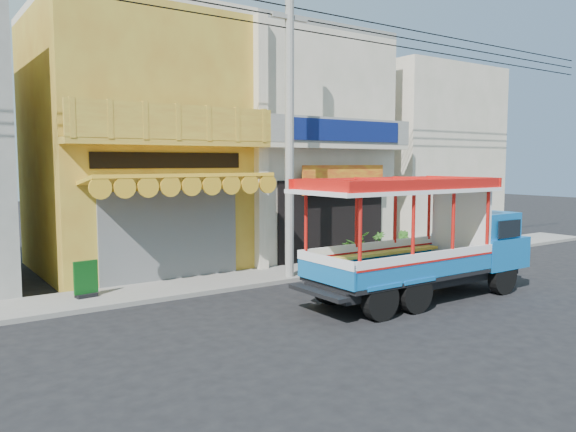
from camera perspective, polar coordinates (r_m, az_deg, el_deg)
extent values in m
plane|color=black|center=(14.94, 10.70, -8.16)|extent=(90.00, 90.00, 0.00)
cube|color=slate|center=(17.89, 1.50, -5.60)|extent=(30.00, 2.00, 0.12)
cube|color=#B27E27|center=(19.25, -15.47, 6.78)|extent=(6.00, 6.00, 8.00)
cube|color=#595B5E|center=(16.56, -11.78, -1.91)|extent=(4.20, 0.10, 2.60)
cube|color=orange|center=(15.76, -10.86, 3.76)|extent=(5.20, 1.50, 0.31)
cube|color=#B27E27|center=(16.13, -11.50, 7.33)|extent=(6.00, 0.70, 0.18)
cube|color=#B27E27|center=(15.89, -11.11, 9.36)|extent=(6.00, 0.12, 0.95)
cube|color=black|center=(16.42, -11.91, 5.55)|extent=(4.50, 0.04, 0.45)
cube|color=beige|center=(19.79, -15.79, 18.79)|extent=(6.00, 6.00, 0.24)
cube|color=beige|center=(21.98, -0.44, 6.79)|extent=(6.00, 6.00, 8.00)
cube|color=black|center=(19.66, 4.53, -0.37)|extent=(4.60, 0.12, 2.80)
cube|color=yellow|center=(19.54, 5.76, 3.70)|extent=(3.60, 0.05, 1.00)
cube|color=beige|center=(19.31, 5.21, 7.10)|extent=(6.00, 0.70, 0.18)
cube|color=gray|center=(19.10, 5.81, 8.61)|extent=(6.00, 0.12, 0.85)
cube|color=navy|center=(19.05, 5.94, 8.62)|extent=(4.80, 0.06, 0.70)
cube|color=gray|center=(22.46, -0.45, 17.36)|extent=(6.00, 6.00, 0.24)
cube|color=beige|center=(17.70, -2.74, 7.10)|extent=(0.35, 0.30, 8.00)
cube|color=beige|center=(26.56, 12.20, 6.02)|extent=(6.00, 6.00, 7.60)
cylinder|color=gray|center=(16.43, 0.15, 8.98)|extent=(0.26, 0.26, 9.00)
cube|color=gray|center=(16.91, 0.16, 19.52)|extent=(1.20, 0.12, 0.12)
cylinder|color=black|center=(17.42, 3.00, 18.09)|extent=(28.00, 0.04, 0.04)
cylinder|color=black|center=(17.48, 3.00, 19.05)|extent=(28.00, 0.04, 0.04)
cylinder|color=black|center=(17.56, 3.01, 20.00)|extent=(28.00, 0.04, 0.04)
cylinder|color=black|center=(16.03, 20.95, -5.80)|extent=(0.93, 0.26, 0.93)
cylinder|color=black|center=(17.06, 16.07, -4.98)|extent=(0.93, 0.26, 0.93)
cylinder|color=black|center=(13.47, 12.80, -7.68)|extent=(0.93, 0.26, 0.93)
cylinder|color=black|center=(14.68, 7.72, -6.50)|extent=(0.93, 0.26, 0.93)
cylinder|color=black|center=(12.69, 9.36, -8.43)|extent=(0.93, 0.26, 0.93)
cylinder|color=black|center=(13.98, 4.32, -7.08)|extent=(0.93, 0.26, 0.93)
cube|color=black|center=(14.83, 13.23, -6.11)|extent=(6.22, 1.55, 0.26)
cube|color=blue|center=(16.58, 18.88, -3.26)|extent=(1.67, 2.04, 0.83)
cube|color=blue|center=(16.37, 18.67, -0.74)|extent=(1.30, 1.88, 0.69)
cube|color=black|center=(16.90, 19.98, -0.76)|extent=(0.06, 1.63, 0.51)
cube|color=black|center=(14.24, 11.16, -5.79)|extent=(4.59, 2.05, 0.11)
cube|color=blue|center=(13.53, 14.17, -5.05)|extent=(4.58, 0.09, 0.56)
cube|color=white|center=(13.49, 14.19, -4.01)|extent=(4.58, 0.10, 0.20)
cube|color=blue|center=(14.88, 8.48, -4.00)|extent=(4.58, 0.09, 0.56)
cube|color=white|center=(14.84, 8.49, -3.04)|extent=(4.58, 0.10, 0.20)
cylinder|color=red|center=(11.87, 7.34, -1.42)|extent=(0.08, 0.08, 1.48)
cylinder|color=red|center=(13.36, 1.83, -0.61)|extent=(0.08, 0.08, 1.48)
cube|color=white|center=(15.81, 17.10, -1.00)|extent=(0.08, 1.87, 2.08)
cube|color=white|center=(13.93, 11.06, 2.60)|extent=(5.14, 2.29, 0.09)
cube|color=red|center=(13.92, 11.07, 3.28)|extent=(4.96, 2.20, 0.24)
cube|color=black|center=(15.11, -19.80, -7.59)|extent=(0.54, 0.34, 0.09)
cube|color=#0C4312|center=(15.01, -19.86, -5.87)|extent=(0.61, 0.15, 0.83)
imported|color=#285919|center=(18.89, 6.84, -3.25)|extent=(1.23, 1.20, 1.04)
imported|color=#285919|center=(20.79, 11.80, -2.71)|extent=(0.60, 0.64, 0.91)
imported|color=#285919|center=(20.39, 9.18, -2.85)|extent=(0.53, 0.53, 0.89)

